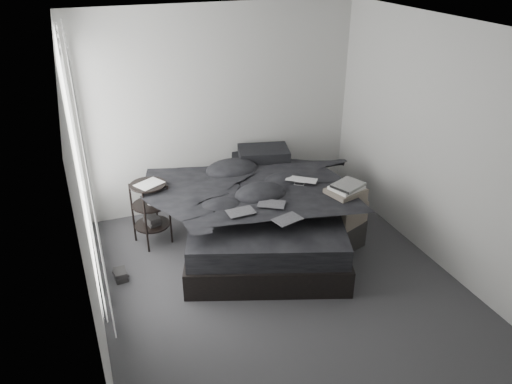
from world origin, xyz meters
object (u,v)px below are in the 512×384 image
object	(u,v)px
bed	(264,229)
box_lower	(342,234)
laptop	(301,176)
side_stand	(151,214)

from	to	relation	value
bed	box_lower	size ratio (longest dim) A/B	5.05
laptop	box_lower	distance (m)	0.85
bed	laptop	distance (m)	0.79
laptop	bed	bearing A→B (deg)	-154.50
laptop	side_stand	distance (m)	1.80
bed	side_stand	size ratio (longest dim) A/B	2.96
side_stand	box_lower	world-z (taller)	side_stand
bed	laptop	bearing A→B (deg)	7.50
box_lower	side_stand	bearing A→B (deg)	156.77
side_stand	bed	bearing A→B (deg)	-19.28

